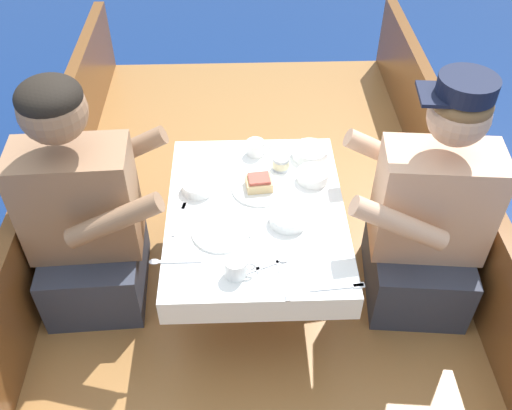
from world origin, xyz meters
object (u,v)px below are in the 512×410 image
(person_starboard, at_px, (427,220))
(coffee_cup_starboard, at_px, (236,267))
(person_port, at_px, (85,217))
(coffee_cup_port, at_px, (256,147))
(tin_can, at_px, (281,163))
(sandwich, at_px, (259,183))

(person_starboard, bearing_deg, coffee_cup_starboard, 26.34)
(person_port, bearing_deg, coffee_cup_starboard, -32.20)
(person_starboard, distance_m, coffee_cup_starboard, 0.74)
(person_port, bearing_deg, coffee_cup_port, 24.13)
(tin_can, bearing_deg, coffee_cup_port, 134.00)
(sandwich, xyz_separation_m, tin_can, (0.09, 0.12, -0.00))
(coffee_cup_starboard, bearing_deg, coffee_cup_port, 82.49)
(person_starboard, xyz_separation_m, coffee_cup_starboard, (-0.69, -0.26, 0.07))
(person_port, xyz_separation_m, sandwich, (0.64, 0.10, 0.06))
(coffee_cup_starboard, bearing_deg, person_starboard, 20.80)
(sandwich, distance_m, coffee_cup_starboard, 0.42)
(coffee_cup_port, relative_size, coffee_cup_starboard, 1.00)
(sandwich, relative_size, coffee_cup_port, 1.04)
(coffee_cup_port, xyz_separation_m, coffee_cup_starboard, (-0.08, -0.63, 0.00))
(person_port, distance_m, sandwich, 0.65)
(person_port, distance_m, coffee_cup_port, 0.71)
(person_starboard, xyz_separation_m, sandwich, (-0.60, 0.15, 0.07))
(person_port, distance_m, person_starboard, 1.24)
(coffee_cup_starboard, distance_m, tin_can, 0.56)
(sandwich, bearing_deg, coffee_cup_starboard, -102.12)
(coffee_cup_port, height_order, tin_can, coffee_cup_port)
(coffee_cup_starboard, xyz_separation_m, tin_can, (0.18, 0.53, -0.01))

